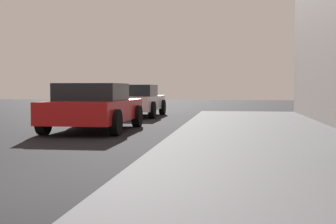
% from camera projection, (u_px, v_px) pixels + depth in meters
% --- Properties ---
extents(sidewalk, '(4.00, 32.00, 0.15)m').
position_uv_depth(sidewalk, '(309.00, 210.00, 4.18)').
color(sidewalk, '#5B5B60').
rests_on(sidewalk, ground_plane).
extents(car_red, '(2.03, 4.06, 1.27)m').
position_uv_depth(car_red, '(94.00, 107.00, 12.66)').
color(car_red, red).
rests_on(car_red, ground_plane).
extents(car_white, '(2.00, 4.08, 1.27)m').
position_uv_depth(car_white, '(136.00, 100.00, 18.98)').
color(car_white, white).
rests_on(car_white, ground_plane).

